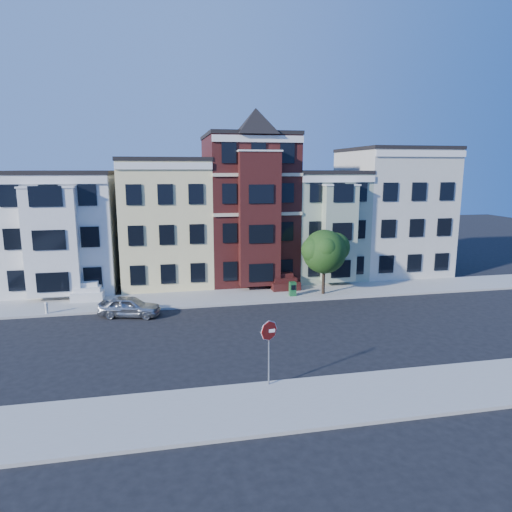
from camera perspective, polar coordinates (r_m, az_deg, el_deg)
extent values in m
plane|color=black|center=(27.12, 4.68, -9.56)|extent=(120.00, 120.00, 0.00)
cube|color=#9E9B93|center=(34.47, 0.97, -4.92)|extent=(60.00, 4.00, 0.15)
cube|color=#9E9B93|center=(20.20, 11.29, -16.99)|extent=(60.00, 4.00, 0.15)
cube|color=silver|center=(39.97, -22.72, 2.90)|extent=(8.00, 9.00, 9.00)
cube|color=#F4E299|center=(39.14, -11.19, 4.13)|extent=(7.00, 9.00, 10.00)
cube|color=#381310|center=(39.70, -1.04, 5.87)|extent=(7.00, 9.00, 12.00)
cube|color=#92A287|center=(41.53, 7.84, 3.91)|extent=(6.00, 9.00, 9.00)
cube|color=beige|center=(44.23, 16.50, 5.29)|extent=(8.00, 9.00, 11.00)
imported|color=#A3A5A9|center=(30.83, -15.51, -6.09)|extent=(4.19, 2.51, 1.34)
cube|color=#1F632F|center=(34.04, 4.59, -4.11)|extent=(0.47, 0.42, 1.04)
cylinder|color=beige|center=(32.88, -24.71, -6.03)|extent=(0.26, 0.26, 0.61)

